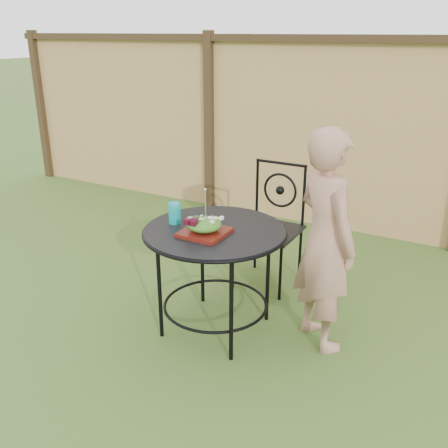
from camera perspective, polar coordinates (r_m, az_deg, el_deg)
name	(u,v)px	position (r m, az deg, el deg)	size (l,w,h in m)	color
ground	(213,325)	(3.51, -1.21, -11.45)	(60.00, 60.00, 0.00)	#2C4E19
fence	(326,134)	(5.06, 11.54, 10.03)	(8.00, 0.12, 1.90)	tan
patio_table	(215,249)	(3.21, -1.03, -2.90)	(0.92, 0.92, 0.72)	black
patio_chair	(271,222)	(3.90, 5.41, 0.23)	(0.46, 0.46, 0.95)	black
diner	(325,241)	(3.10, 11.49, -1.91)	(0.51, 0.34, 1.40)	#A2705C
salad_plate	(204,232)	(3.08, -2.25, -0.97)	(0.27, 0.27, 0.02)	#411009
salad	(204,225)	(3.06, -2.26, -0.07)	(0.21, 0.21, 0.08)	#235614
fork	(205,205)	(3.01, -2.13, 2.21)	(0.01, 0.01, 0.18)	silver
drinking_glass	(175,213)	(3.25, -5.67, 1.27)	(0.08, 0.08, 0.14)	#0EA5A9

